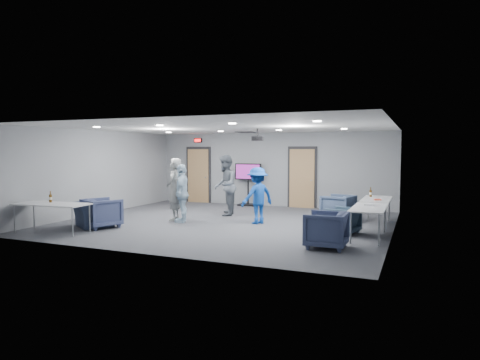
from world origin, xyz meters
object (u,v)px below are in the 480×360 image
at_px(chair_front_b, 92,214).
at_px(table_front_left, 52,205).
at_px(person_b, 225,185).
at_px(table_right_a, 377,200).
at_px(chair_right_a, 338,208).
at_px(table_right_b, 369,209).
at_px(projector, 257,138).
at_px(chair_right_c, 326,230).
at_px(bottle_front, 51,198).
at_px(person_c, 182,193).
at_px(person_d, 257,196).
at_px(chair_front_a, 102,213).
at_px(chair_right_b, 343,220).
at_px(person_a, 174,189).
at_px(bottle_right, 371,193).
at_px(tv_stand, 248,182).

bearing_deg(chair_front_b, table_front_left, 101.35).
distance_m(person_b, table_right_a, 4.59).
relative_size(chair_right_a, table_right_b, 0.47).
distance_m(table_right_b, projector, 3.94).
height_order(chair_right_c, chair_front_b, chair_right_c).
bearing_deg(chair_front_b, bottle_front, 87.42).
bearing_deg(chair_right_c, person_c, -110.48).
height_order(person_c, projector, projector).
height_order(chair_front_b, table_right_a, table_right_a).
distance_m(table_right_a, bottle_front, 8.67).
distance_m(person_d, projector, 1.70).
relative_size(person_b, chair_right_c, 2.26).
relative_size(person_c, chair_right_a, 1.97).
bearing_deg(chair_front_b, chair_front_a, -147.39).
bearing_deg(person_c, chair_front_a, -64.34).
bearing_deg(chair_right_a, projector, -53.89).
xyz_separation_m(chair_right_b, table_right_a, (0.65, 1.60, 0.36)).
height_order(person_c, bottle_front, person_c).
bearing_deg(table_front_left, chair_right_b, 16.76).
height_order(chair_front_b, projector, projector).
distance_m(table_right_a, table_front_left, 8.57).
bearing_deg(chair_right_b, table_front_left, -55.22).
relative_size(chair_right_c, table_right_a, 0.48).
height_order(table_front_left, projector, projector).
bearing_deg(person_a, chair_right_a, 94.82).
relative_size(person_b, projector, 5.21).
relative_size(person_d, chair_front_b, 1.54).
distance_m(person_b, bottle_front, 5.08).
xyz_separation_m(person_c, chair_front_b, (-1.86, -1.58, -0.50)).
xyz_separation_m(chair_right_a, bottle_right, (0.90, 0.09, 0.45)).
bearing_deg(table_front_left, bottle_front, 137.50).
distance_m(person_c, table_right_b, 5.19).
xyz_separation_m(person_b, person_c, (-0.60, -1.64, -0.13)).
relative_size(person_a, chair_right_a, 2.16).
relative_size(table_right_b, bottle_front, 6.17).
bearing_deg(table_right_b, chair_right_b, 64.97).
bearing_deg(table_right_a, person_b, 90.54).
bearing_deg(tv_stand, chair_front_b, -111.31).
bearing_deg(chair_right_a, person_c, -50.22).
distance_m(chair_right_b, projector, 3.51).
relative_size(person_b, bottle_front, 6.54).
xyz_separation_m(person_d, chair_right_b, (2.45, -0.52, -0.47)).
xyz_separation_m(chair_right_a, tv_stand, (-3.70, 2.18, 0.51)).
bearing_deg(table_front_left, table_right_a, 25.13).
bearing_deg(table_front_left, projector, 36.88).
relative_size(person_b, table_right_a, 1.08).
distance_m(bottle_front, bottle_right, 8.69).
distance_m(bottle_front, projector, 5.80).
distance_m(table_right_a, tv_stand, 5.41).
height_order(chair_right_a, chair_front_b, chair_right_a).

